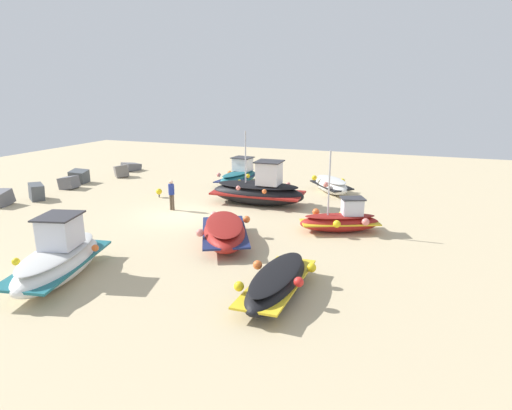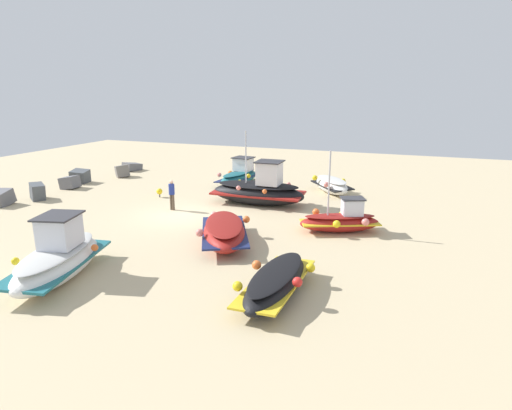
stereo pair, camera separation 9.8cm
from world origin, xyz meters
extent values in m
plane|color=#C6B289|center=(0.00, 0.00, 0.00)|extent=(53.73, 53.73, 0.00)
ellipsoid|color=black|center=(3.61, -3.06, 0.61)|extent=(2.15, 5.55, 1.32)
cube|color=maroon|center=(3.61, -3.06, 0.67)|extent=(2.17, 5.33, 0.20)
ellipsoid|color=black|center=(3.61, -3.06, 1.13)|extent=(1.85, 4.88, 0.28)
cube|color=white|center=(3.62, -3.75, 1.86)|extent=(1.28, 1.29, 1.28)
cube|color=#333338|center=(3.62, -3.75, 2.53)|extent=(1.48, 1.50, 0.06)
cylinder|color=#B7B7BC|center=(3.59, -2.33, 2.71)|extent=(0.08, 0.08, 2.98)
sphere|color=yellow|center=(4.65, -1.49, 1.00)|extent=(0.26, 0.26, 0.26)
sphere|color=#EA7F75|center=(2.51, -2.31, 1.13)|extent=(0.26, 0.26, 0.26)
sphere|color=orange|center=(4.69, -3.03, 1.01)|extent=(0.26, 0.26, 0.26)
sphere|color=orange|center=(2.55, -3.85, 1.05)|extent=(0.26, 0.26, 0.26)
sphere|color=#EA7F75|center=(4.73, -4.57, 1.06)|extent=(0.26, 0.26, 0.26)
ellipsoid|color=#1E6670|center=(8.28, 0.12, 0.43)|extent=(4.37, 2.15, 0.97)
cube|color=navy|center=(8.28, 0.12, 0.47)|extent=(4.21, 2.14, 0.19)
ellipsoid|color=#1A565F|center=(8.28, 0.12, 0.79)|extent=(3.84, 1.85, 0.24)
cube|color=white|center=(8.89, 0.05, 1.30)|extent=(1.20, 1.27, 0.90)
cube|color=#333338|center=(8.89, 0.05, 1.78)|extent=(1.39, 1.47, 0.06)
sphere|color=#EA7F75|center=(7.28, 1.18, 0.75)|extent=(0.30, 0.30, 0.30)
sphere|color=yellow|center=(7.81, -0.78, 0.72)|extent=(0.30, 0.30, 0.30)
sphere|color=orange|center=(8.74, 1.02, 0.66)|extent=(0.30, 0.30, 0.30)
sphere|color=red|center=(9.28, -0.94, 0.76)|extent=(0.30, 0.30, 0.30)
ellipsoid|color=white|center=(-8.39, -0.09, 0.54)|extent=(5.11, 2.92, 1.15)
cube|color=#1E6670|center=(-8.39, -0.09, 0.60)|extent=(4.93, 2.90, 0.15)
ellipsoid|color=beige|center=(-8.39, -0.09, 1.00)|extent=(4.49, 2.54, 0.23)
cube|color=silver|center=(-8.06, 0.00, 1.63)|extent=(1.50, 1.40, 1.09)
cube|color=#333338|center=(-8.06, 0.00, 2.20)|extent=(1.75, 1.63, 0.06)
sphere|color=yellow|center=(-9.45, 0.62, 0.95)|extent=(0.26, 0.26, 0.26)
sphere|color=orange|center=(-7.33, -0.81, 0.87)|extent=(0.26, 0.26, 0.26)
ellipsoid|color=black|center=(-6.91, -7.66, 0.43)|extent=(4.40, 1.54, 0.91)
cube|color=gold|center=(-6.91, -7.66, 0.47)|extent=(4.23, 1.56, 0.12)
ellipsoid|color=black|center=(-6.91, -7.66, 0.79)|extent=(3.87, 1.33, 0.18)
sphere|color=yellow|center=(-5.78, -8.52, 0.64)|extent=(0.32, 0.32, 0.32)
sphere|color=orange|center=(-6.50, -6.84, 0.78)|extent=(0.32, 0.32, 0.32)
sphere|color=red|center=(-7.31, -8.48, 0.79)|extent=(0.32, 0.32, 0.32)
sphere|color=yellow|center=(-8.03, -6.80, 0.69)|extent=(0.32, 0.32, 0.32)
ellipsoid|color=maroon|center=(0.32, -8.40, 0.41)|extent=(2.73, 3.96, 0.88)
cube|color=gold|center=(0.32, -8.40, 0.45)|extent=(2.68, 3.83, 0.14)
ellipsoid|color=maroon|center=(0.32, -8.40, 0.75)|extent=(2.38, 3.47, 0.19)
cube|color=silver|center=(0.54, -8.91, 1.19)|extent=(1.04, 1.13, 0.75)
cube|color=#333338|center=(0.54, -8.91, 1.59)|extent=(1.20, 1.31, 0.06)
cylinder|color=#B7B7BC|center=(0.09, -7.87, 2.32)|extent=(0.08, 0.08, 3.01)
sphere|color=orange|center=(0.65, -7.18, 0.73)|extent=(0.34, 0.34, 0.34)
sphere|color=yellow|center=(-0.54, -8.41, 0.62)|extent=(0.34, 0.34, 0.34)
sphere|color=yellow|center=(1.17, -8.38, 0.61)|extent=(0.34, 0.34, 0.34)
sphere|color=#EA7F75|center=(-0.02, -9.61, 0.69)|extent=(0.34, 0.34, 0.34)
ellipsoid|color=white|center=(7.90, -6.50, 0.47)|extent=(3.70, 3.33, 1.01)
cube|color=black|center=(7.90, -6.50, 0.51)|extent=(3.58, 3.24, 0.16)
ellipsoid|color=beige|center=(7.90, -6.50, 0.86)|extent=(3.23, 2.90, 0.22)
sphere|color=#EA7F75|center=(6.75, -6.39, 0.77)|extent=(0.33, 0.33, 0.33)
sphere|color=yellow|center=(8.40, -7.14, 0.72)|extent=(0.33, 0.33, 0.33)
sphere|color=yellow|center=(8.07, -5.35, 0.87)|extent=(0.33, 0.33, 0.33)
ellipsoid|color=maroon|center=(-3.04, -4.01, 0.48)|extent=(4.81, 3.65, 0.97)
cube|color=navy|center=(-3.04, -4.01, 0.53)|extent=(4.68, 3.62, 0.09)
ellipsoid|color=maroon|center=(-3.04, -4.01, 0.88)|extent=(4.23, 3.21, 0.17)
sphere|color=orange|center=(-1.87, -4.57, 0.80)|extent=(0.33, 0.33, 0.33)
sphere|color=#EA7F75|center=(-4.20, -3.45, 0.77)|extent=(0.33, 0.33, 0.33)
cylinder|color=brown|center=(0.76, 0.99, 0.44)|extent=(0.14, 0.14, 0.88)
cylinder|color=brown|center=(0.72, 0.84, 0.44)|extent=(0.14, 0.14, 0.88)
cylinder|color=navy|center=(0.74, 0.92, 1.17)|extent=(0.32, 0.32, 0.58)
sphere|color=tan|center=(0.74, 0.92, 1.57)|extent=(0.22, 0.22, 0.22)
cube|color=slate|center=(-1.94, 10.66, 0.41)|extent=(1.43, 1.20, 1.05)
cube|color=#4C5156|center=(-0.17, 9.76, 0.48)|extent=(1.25, 1.45, 1.06)
cube|color=slate|center=(2.90, 10.21, 0.40)|extent=(1.18, 1.26, 0.98)
cube|color=#4C5156|center=(4.54, 10.83, 0.45)|extent=(1.33, 1.37, 1.08)
cube|color=slate|center=(7.36, 9.39, 0.44)|extent=(1.22, 1.32, 1.06)
cube|color=slate|center=(9.82, 10.32, 0.31)|extent=(1.64, 1.35, 0.84)
cylinder|color=#3F3F42|center=(2.94, 3.19, 0.09)|extent=(0.08, 0.08, 0.18)
sphere|color=yellow|center=(2.94, 3.19, 0.37)|extent=(0.37, 0.37, 0.37)
cylinder|color=#3F3F42|center=(-0.37, -2.19, 0.07)|extent=(0.08, 0.08, 0.14)
sphere|color=#EA7F75|center=(-0.37, -2.19, 0.33)|extent=(0.38, 0.38, 0.38)
camera|label=1|loc=(-19.02, -11.51, 6.49)|focal=30.12mm
camera|label=2|loc=(-18.98, -11.60, 6.49)|focal=30.12mm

